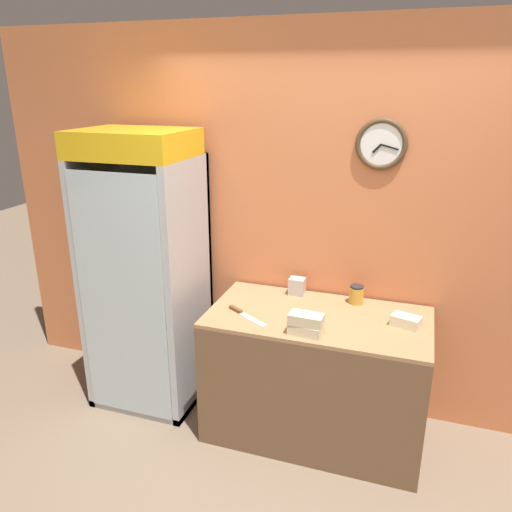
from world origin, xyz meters
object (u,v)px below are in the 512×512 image
sandwich_stack_middle (306,319)px  beverage_cooler (148,259)px  condiment_jar (356,295)px  sandwich_flat_left (406,321)px  sandwich_stack_bottom (306,329)px  chefs_knife (242,313)px  napkin_dispenser (297,286)px

sandwich_stack_middle → beverage_cooler: bearing=164.0°
condiment_jar → sandwich_flat_left: bearing=-36.2°
sandwich_stack_middle → sandwich_flat_left: sandwich_stack_middle is taller
sandwich_stack_bottom → sandwich_stack_middle: bearing=0.0°
beverage_cooler → chefs_knife: size_ratio=6.46×
napkin_dispenser → sandwich_stack_middle: bearing=-70.7°
napkin_dispenser → sandwich_flat_left: bearing=-19.4°
sandwich_stack_bottom → sandwich_flat_left: bearing=27.9°
beverage_cooler → sandwich_flat_left: bearing=-2.1°
sandwich_flat_left → condiment_jar: size_ratio=1.54×
beverage_cooler → sandwich_flat_left: size_ratio=10.37×
beverage_cooler → napkin_dispenser: size_ratio=16.81×
sandwich_stack_bottom → sandwich_flat_left: 0.63m
sandwich_stack_bottom → napkin_dispenser: bearing=109.3°
sandwich_stack_bottom → condiment_jar: (0.22, 0.54, 0.03)m
chefs_knife → sandwich_stack_bottom: bearing=-16.1°
sandwich_flat_left → condiment_jar: condiment_jar is taller
sandwich_flat_left → condiment_jar: 0.42m
sandwich_stack_bottom → sandwich_stack_middle: (0.00, 0.00, 0.07)m
sandwich_stack_bottom → sandwich_stack_middle: size_ratio=1.02×
sandwich_stack_middle → chefs_knife: sandwich_stack_middle is taller
sandwich_flat_left → chefs_knife: sandwich_flat_left is taller
sandwich_flat_left → chefs_knife: (-1.01, -0.16, -0.03)m
sandwich_stack_middle → chefs_knife: (-0.45, 0.13, -0.09)m
sandwich_stack_middle → sandwich_flat_left: size_ratio=1.06×
chefs_knife → napkin_dispenser: napkin_dispenser is taller
beverage_cooler → napkin_dispenser: (1.06, 0.20, -0.15)m
sandwich_stack_bottom → chefs_knife: bearing=163.9°
condiment_jar → sandwich_stack_middle: bearing=-112.3°
sandwich_stack_middle → sandwich_flat_left: bearing=27.9°
beverage_cooler → sandwich_flat_left: (1.82, -0.07, -0.18)m
beverage_cooler → napkin_dispenser: bearing=10.6°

